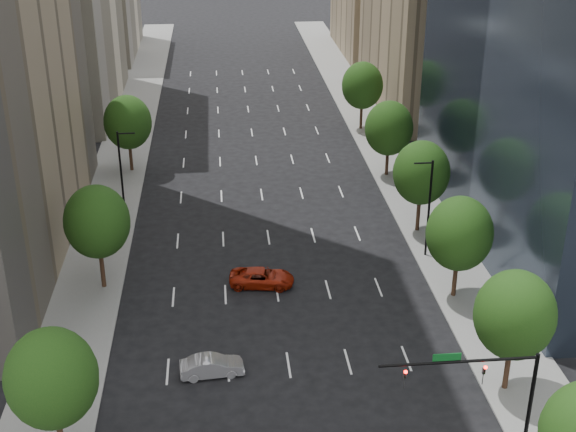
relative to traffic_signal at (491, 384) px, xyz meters
name	(u,v)px	position (x,y,z in m)	size (l,w,h in m)	color
sidewalk_left	(98,244)	(-26.03, 30.00, -5.10)	(6.00, 200.00, 0.15)	slate
sidewalk_right	(433,230)	(4.97, 30.00, -5.10)	(6.00, 200.00, 0.15)	slate
filler_left	(92,1)	(-35.53, 106.00, 3.83)	(14.00, 26.00, 18.00)	beige
filler_right	(381,5)	(14.47, 103.00, 2.83)	(14.00, 26.00, 16.00)	#8C7759
tree_right_1	(515,315)	(3.47, 6.00, 0.58)	(5.20, 5.20, 8.75)	#382316
tree_right_2	(459,234)	(3.47, 18.00, 0.43)	(5.20, 5.20, 8.61)	#382316
tree_right_3	(421,173)	(3.47, 30.00, 0.72)	(5.20, 5.20, 8.89)	#382316
tree_right_4	(389,128)	(3.47, 44.00, 0.29)	(5.20, 5.20, 8.46)	#382316
tree_right_5	(362,86)	(3.47, 60.00, 0.58)	(5.20, 5.20, 8.75)	#382316
tree_left_0	(52,378)	(-24.53, 2.00, 0.58)	(5.20, 5.20, 8.75)	#382316
tree_left_1	(97,222)	(-24.53, 22.00, 0.79)	(5.20, 5.20, 8.97)	#382316
tree_left_2	(128,122)	(-24.53, 48.00, 0.50)	(5.20, 5.20, 8.68)	#382316
streetlight_rn	(428,206)	(2.91, 25.00, -0.33)	(1.70, 0.20, 9.00)	black
streetlight_ln	(122,174)	(-23.96, 35.00, -0.33)	(1.70, 0.20, 9.00)	black
traffic_signal	(491,384)	(0.00, 0.00, 0.00)	(9.12, 0.40, 7.38)	black
car_silver	(212,366)	(-15.81, 9.37, -4.46)	(1.51, 4.33, 1.43)	#9E9EA3
car_red_far	(262,278)	(-11.68, 21.19, -4.44)	(2.44, 5.28, 1.47)	maroon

